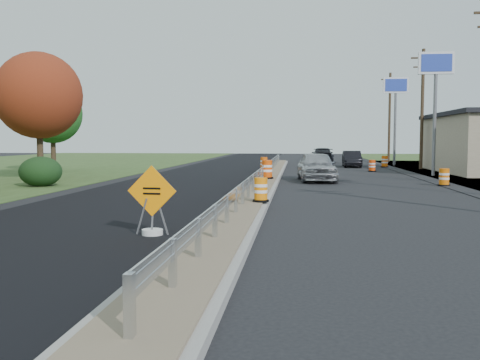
# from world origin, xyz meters

# --- Properties ---
(ground) EXTENTS (140.00, 140.00, 0.00)m
(ground) POSITION_xyz_m (0.00, 0.00, 0.00)
(ground) COLOR black
(ground) RESTS_ON ground
(milled_overlay) EXTENTS (7.20, 120.00, 0.01)m
(milled_overlay) POSITION_xyz_m (-4.40, 10.00, 0.01)
(milled_overlay) COLOR black
(milled_overlay) RESTS_ON ground
(median) EXTENTS (1.60, 55.00, 0.23)m
(median) POSITION_xyz_m (0.00, 8.00, 0.11)
(median) COLOR gray
(median) RESTS_ON ground
(guardrail) EXTENTS (0.10, 46.15, 0.72)m
(guardrail) POSITION_xyz_m (0.00, 9.00, 0.73)
(guardrail) COLOR silver
(guardrail) RESTS_ON median
(pylon_sign_mid) EXTENTS (2.20, 0.30, 7.90)m
(pylon_sign_mid) POSITION_xyz_m (10.50, 16.00, 6.48)
(pylon_sign_mid) COLOR slate
(pylon_sign_mid) RESTS_ON ground
(pylon_sign_north) EXTENTS (2.20, 0.30, 7.90)m
(pylon_sign_north) POSITION_xyz_m (10.50, 30.00, 6.48)
(pylon_sign_north) COLOR slate
(pylon_sign_north) RESTS_ON ground
(utility_pole_nmid) EXTENTS (1.90, 0.26, 9.40)m
(utility_pole_nmid) POSITION_xyz_m (11.50, 24.00, 4.93)
(utility_pole_nmid) COLOR #473523
(utility_pole_nmid) RESTS_ON ground
(utility_pole_north) EXTENTS (1.90, 0.26, 9.40)m
(utility_pole_north) POSITION_xyz_m (11.50, 39.00, 4.93)
(utility_pole_north) COLOR #473523
(utility_pole_north) RESTS_ON ground
(hedge_north) EXTENTS (2.09, 2.09, 1.52)m
(hedge_north) POSITION_xyz_m (-11.00, 6.00, 0.76)
(hedge_north) COLOR black
(hedge_north) RESTS_ON ground
(tree_near_red) EXTENTS (4.95, 4.95, 7.35)m
(tree_near_red) POSITION_xyz_m (-13.00, 10.00, 4.86)
(tree_near_red) COLOR #473523
(tree_near_red) RESTS_ON ground
(tree_near_back) EXTENTS (4.29, 4.29, 6.37)m
(tree_near_back) POSITION_xyz_m (-16.00, 18.00, 4.21)
(tree_near_back) COLOR #473523
(tree_near_back) RESTS_ON ground
(caution_sign) EXTENTS (1.25, 0.52, 1.72)m
(caution_sign) POSITION_xyz_m (-1.76, -6.75, 0.44)
(caution_sign) COLOR white
(caution_sign) RESTS_ON ground
(barrel_median_near) EXTENTS (0.56, 0.56, 0.82)m
(barrel_median_near) POSITION_xyz_m (0.55, -1.32, 0.62)
(barrel_median_near) COLOR black
(barrel_median_near) RESTS_ON median
(barrel_median_mid) EXTENTS (0.69, 0.69, 1.01)m
(barrel_median_mid) POSITION_xyz_m (0.15, 9.52, 0.71)
(barrel_median_mid) COLOR black
(barrel_median_mid) RESTS_ON median
(barrel_median_far) EXTENTS (0.61, 0.61, 0.89)m
(barrel_median_far) POSITION_xyz_m (-0.55, 17.98, 0.66)
(barrel_median_far) COLOR black
(barrel_median_far) RESTS_ON median
(barrel_shoulder_near) EXTENTS (0.61, 0.61, 0.89)m
(barrel_shoulder_near) POSITION_xyz_m (9.20, 8.49, 0.43)
(barrel_shoulder_near) COLOR black
(barrel_shoulder_near) RESTS_ON ground
(barrel_shoulder_mid) EXTENTS (0.59, 0.59, 0.86)m
(barrel_shoulder_mid) POSITION_xyz_m (7.25, 20.54, 0.41)
(barrel_shoulder_mid) COLOR black
(barrel_shoulder_mid) RESTS_ON ground
(barrel_shoulder_far) EXTENTS (0.66, 0.66, 0.97)m
(barrel_shoulder_far) POSITION_xyz_m (9.15, 26.76, 0.47)
(barrel_shoulder_far) COLOR black
(barrel_shoulder_far) RESTS_ON ground
(car_silver) EXTENTS (2.35, 5.06, 1.68)m
(car_silver) POSITION_xyz_m (2.87, 11.06, 0.84)
(car_silver) COLOR #ABABAF
(car_silver) RESTS_ON ground
(car_dark_mid) EXTENTS (1.56, 4.23, 1.38)m
(car_dark_mid) POSITION_xyz_m (6.44, 27.11, 0.69)
(car_dark_mid) COLOR black
(car_dark_mid) RESTS_ON ground
(car_dark_far) EXTENTS (2.24, 5.27, 1.52)m
(car_dark_far) POSITION_xyz_m (4.28, 34.63, 0.76)
(car_dark_far) COLOR black
(car_dark_far) RESTS_ON ground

